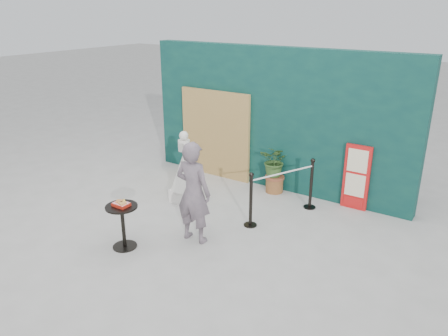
% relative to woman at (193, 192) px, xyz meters
% --- Properties ---
extents(ground, '(60.00, 60.00, 0.00)m').
position_rel_woman_xyz_m(ground, '(-0.03, -0.24, -0.88)').
color(ground, '#ADAAA5').
rests_on(ground, ground).
extents(back_wall, '(6.00, 0.30, 3.00)m').
position_rel_woman_xyz_m(back_wall, '(-0.03, 2.91, 0.62)').
color(back_wall, '#0A302F').
rests_on(back_wall, ground).
extents(bamboo_fence, '(1.80, 0.08, 2.00)m').
position_rel_woman_xyz_m(bamboo_fence, '(-1.43, 2.70, 0.12)').
color(bamboo_fence, tan).
rests_on(bamboo_fence, ground).
extents(woman, '(0.66, 0.45, 1.75)m').
position_rel_woman_xyz_m(woman, '(0.00, 0.00, 0.00)').
color(woman, slate).
rests_on(woman, ground).
extents(menu_board, '(0.50, 0.07, 1.30)m').
position_rel_woman_xyz_m(menu_board, '(1.87, 2.71, -0.23)').
color(menu_board, red).
rests_on(menu_board, ground).
extents(statue, '(0.58, 0.58, 1.48)m').
position_rel_woman_xyz_m(statue, '(-1.11, 1.16, -0.27)').
color(statue, silver).
rests_on(statue, ground).
extents(cafe_table, '(0.52, 0.52, 0.75)m').
position_rel_woman_xyz_m(cafe_table, '(-0.81, -0.84, -0.38)').
color(cafe_table, black).
rests_on(cafe_table, ground).
extents(food_basket, '(0.26, 0.19, 0.11)m').
position_rel_woman_xyz_m(food_basket, '(-0.81, -0.84, -0.09)').
color(food_basket, '#AC2012').
rests_on(food_basket, cafe_table).
extents(planter, '(0.61, 0.53, 1.04)m').
position_rel_woman_xyz_m(planter, '(0.19, 2.58, -0.27)').
color(planter, brown).
rests_on(planter, ground).
extents(stanchion_barrier, '(0.84, 1.54, 1.03)m').
position_rel_woman_xyz_m(stanchion_barrier, '(0.84, 1.61, -0.38)').
color(stanchion_barrier, black).
rests_on(stanchion_barrier, ground).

